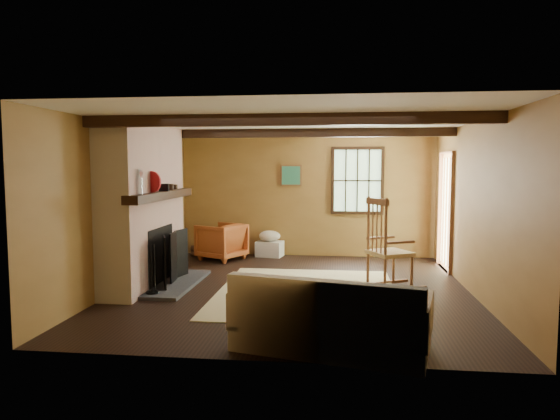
# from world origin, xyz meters

# --- Properties ---
(ground) EXTENTS (5.50, 5.50, 0.00)m
(ground) POSITION_xyz_m (0.00, 0.00, 0.00)
(ground) COLOR black
(ground) RESTS_ON ground
(room_envelope) EXTENTS (5.02, 5.52, 2.44)m
(room_envelope) POSITION_xyz_m (0.22, 0.26, 1.63)
(room_envelope) COLOR olive
(room_envelope) RESTS_ON ground
(fireplace) EXTENTS (1.02, 2.30, 2.40)m
(fireplace) POSITION_xyz_m (-2.23, -0.00, 1.10)
(fireplace) COLOR #A3443F
(fireplace) RESTS_ON ground
(rug) EXTENTS (2.50, 3.00, 0.01)m
(rug) POSITION_xyz_m (0.20, -0.20, 0.00)
(rug) COLOR #C7B584
(rug) RESTS_ON ground
(rocking_chair) EXTENTS (1.09, 0.90, 1.34)m
(rocking_chair) POSITION_xyz_m (1.35, 0.22, 0.56)
(rocking_chair) COLOR tan
(rocking_chair) RESTS_ON ground
(sofa) EXTENTS (2.01, 1.23, 0.76)m
(sofa) POSITION_xyz_m (0.57, -2.40, 0.27)
(sofa) COLOR beige
(sofa) RESTS_ON ground
(firewood_pile) EXTENTS (0.60, 0.11, 0.22)m
(firewood_pile) POSITION_xyz_m (-1.95, 2.37, 0.11)
(firewood_pile) COLOR #503422
(firewood_pile) RESTS_ON ground
(laundry_basket) EXTENTS (0.55, 0.45, 0.30)m
(laundry_basket) POSITION_xyz_m (-0.71, 2.55, 0.15)
(laundry_basket) COLOR white
(laundry_basket) RESTS_ON ground
(basket_pillow) EXTENTS (0.51, 0.46, 0.21)m
(basket_pillow) POSITION_xyz_m (-0.71, 2.55, 0.41)
(basket_pillow) COLOR beige
(basket_pillow) RESTS_ON laundry_basket
(armchair) EXTENTS (1.02, 1.01, 0.70)m
(armchair) POSITION_xyz_m (-1.58, 2.11, 0.35)
(armchair) COLOR #BF6026
(armchair) RESTS_ON ground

